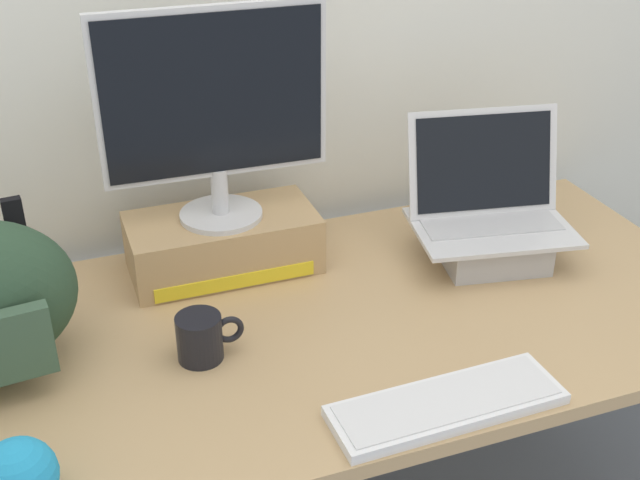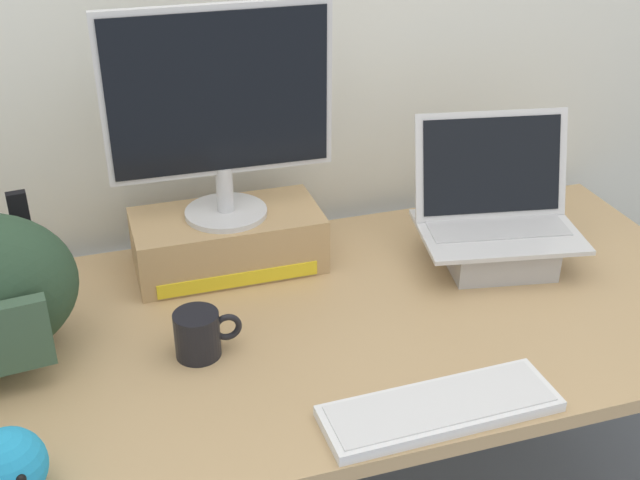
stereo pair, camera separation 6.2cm
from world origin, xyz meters
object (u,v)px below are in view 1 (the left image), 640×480
at_px(external_keyboard, 447,404).
at_px(open_laptop, 489,229).
at_px(coffee_mug, 201,337).
at_px(desktop_monitor, 214,110).
at_px(toner_box_yellow, 223,243).
at_px(plush_toy, 19,476).

bearing_deg(external_keyboard, open_laptop, 51.50).
distance_m(external_keyboard, coffee_mug, 0.46).
distance_m(desktop_monitor, coffee_mug, 0.46).
height_order(toner_box_yellow, open_laptop, open_laptop).
bearing_deg(plush_toy, desktop_monitor, 51.76).
height_order(external_keyboard, coffee_mug, coffee_mug).
bearing_deg(desktop_monitor, coffee_mug, -110.20).
bearing_deg(coffee_mug, plush_toy, -141.23).
bearing_deg(external_keyboard, plush_toy, 176.71).
bearing_deg(plush_toy, coffee_mug, 38.77).
bearing_deg(open_laptop, coffee_mug, -157.53).
relative_size(external_keyboard, coffee_mug, 3.24).
bearing_deg(coffee_mug, external_keyboard, -38.80).
relative_size(toner_box_yellow, desktop_monitor, 0.87).
distance_m(toner_box_yellow, external_keyboard, 0.64).
bearing_deg(plush_toy, open_laptop, 22.08).
height_order(open_laptop, external_keyboard, open_laptop).
distance_m(open_laptop, external_keyboard, 0.55).
bearing_deg(desktop_monitor, external_keyboard, -66.82).
relative_size(external_keyboard, plush_toy, 3.59).
bearing_deg(open_laptop, plush_toy, -147.71).
bearing_deg(external_keyboard, desktop_monitor, 110.70).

